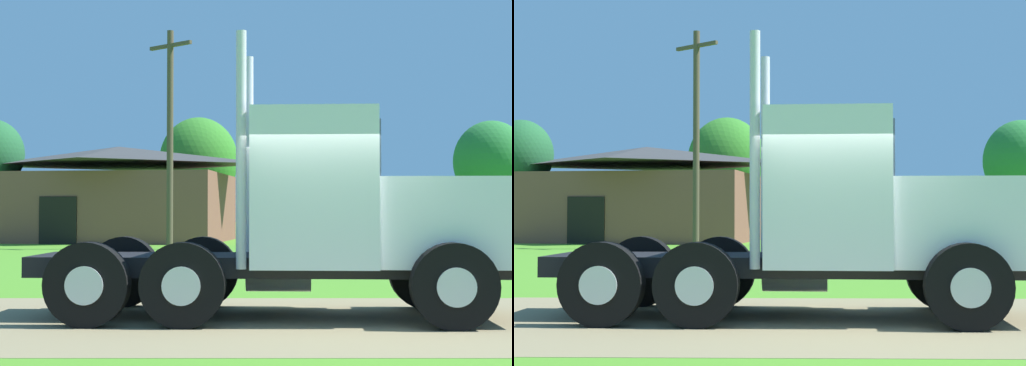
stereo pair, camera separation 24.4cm
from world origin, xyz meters
The scene contains 8 objects.
ground_plane centered at (0.00, 0.00, 0.00)m, with size 200.00×200.00×0.00m, color #4B8B24.
dirt_track centered at (0.00, 0.00, 0.00)m, with size 120.00×5.51×0.01m, color #857855.
truck_foreground_white centered at (0.07, 0.34, 1.36)m, with size 7.06×2.82×3.91m.
shed_building centered at (-8.05, 28.81, 2.32)m, with size 12.35×9.69×4.82m.
utility_pole_far centered at (-4.49, 20.29, 4.65)m, with size 1.84×1.44×8.78m.
tree_left centered at (-14.53, 28.86, 4.40)m, with size 3.24×3.24×6.23m.
tree_mid centered at (-4.47, 35.73, 4.55)m, with size 4.69×4.69×7.15m.
tree_right centered at (14.19, 39.53, 4.74)m, with size 4.81×4.81×7.40m.
Camera 2 is at (-0.80, -10.76, 1.50)m, focal length 54.65 mm.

